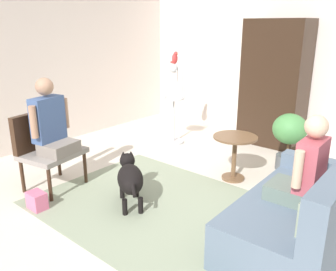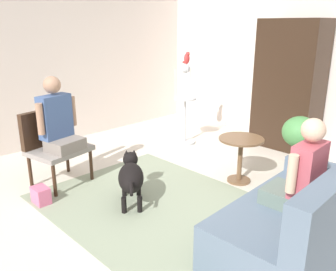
{
  "view_description": "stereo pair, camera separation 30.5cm",
  "coord_description": "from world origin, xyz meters",
  "px_view_note": "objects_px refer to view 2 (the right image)",
  "views": [
    {
      "loc": [
        2.32,
        -2.7,
        1.97
      ],
      "look_at": [
        0.02,
        -0.02,
        0.84
      ],
      "focal_mm": 37.6,
      "sensor_mm": 36.0,
      "label": 1
    },
    {
      "loc": [
        2.54,
        -2.49,
        1.97
      ],
      "look_at": [
        0.02,
        -0.02,
        0.84
      ],
      "focal_mm": 37.6,
      "sensor_mm": 36.0,
      "label": 2
    }
  ],
  "objects_px": {
    "person_on_armchair": "(58,120)",
    "parrot": "(187,58)",
    "bird_cage_stand": "(185,106)",
    "armchair": "(53,140)",
    "armoire_cabinet": "(289,86)",
    "potted_plant": "(299,138)",
    "person_on_couch": "(301,174)",
    "round_end_table": "(241,151)",
    "handbag": "(41,195)",
    "couch": "(302,220)",
    "dog": "(131,176)"
  },
  "relations": [
    {
      "from": "person_on_armchair",
      "to": "parrot",
      "type": "distance_m",
      "value": 2.38
    },
    {
      "from": "couch",
      "to": "person_on_couch",
      "type": "distance_m",
      "value": 0.44
    },
    {
      "from": "armchair",
      "to": "handbag",
      "type": "bearing_deg",
      "value": -43.42
    },
    {
      "from": "armchair",
      "to": "handbag",
      "type": "height_order",
      "value": "armchair"
    },
    {
      "from": "armchair",
      "to": "dog",
      "type": "distance_m",
      "value": 1.22
    },
    {
      "from": "person_on_couch",
      "to": "potted_plant",
      "type": "distance_m",
      "value": 1.83
    },
    {
      "from": "armchair",
      "to": "armoire_cabinet",
      "type": "xyz_separation_m",
      "value": [
        1.39,
        3.38,
        0.46
      ]
    },
    {
      "from": "couch",
      "to": "handbag",
      "type": "height_order",
      "value": "couch"
    },
    {
      "from": "person_on_armchair",
      "to": "parrot",
      "type": "xyz_separation_m",
      "value": [
        0.0,
        2.3,
        0.59
      ]
    },
    {
      "from": "person_on_couch",
      "to": "person_on_armchair",
      "type": "height_order",
      "value": "person_on_armchair"
    },
    {
      "from": "armchair",
      "to": "dog",
      "type": "xyz_separation_m",
      "value": [
        1.14,
        0.34,
        -0.23
      ]
    },
    {
      "from": "person_on_couch",
      "to": "parrot",
      "type": "relative_size",
      "value": 4.14
    },
    {
      "from": "dog",
      "to": "person_on_armchair",
      "type": "bearing_deg",
      "value": -162.78
    },
    {
      "from": "handbag",
      "to": "parrot",
      "type": "bearing_deg",
      "value": 96.22
    },
    {
      "from": "bird_cage_stand",
      "to": "parrot",
      "type": "height_order",
      "value": "parrot"
    },
    {
      "from": "couch",
      "to": "person_on_couch",
      "type": "relative_size",
      "value": 2.15
    },
    {
      "from": "round_end_table",
      "to": "armchair",
      "type": "bearing_deg",
      "value": -134.86
    },
    {
      "from": "round_end_table",
      "to": "armoire_cabinet",
      "type": "height_order",
      "value": "armoire_cabinet"
    },
    {
      "from": "armchair",
      "to": "parrot",
      "type": "bearing_deg",
      "value": 86.53
    },
    {
      "from": "person_on_armchair",
      "to": "dog",
      "type": "xyz_separation_m",
      "value": [
        1.01,
        0.31,
        -0.52
      ]
    },
    {
      "from": "potted_plant",
      "to": "armoire_cabinet",
      "type": "relative_size",
      "value": 0.39
    },
    {
      "from": "person_on_couch",
      "to": "bird_cage_stand",
      "type": "height_order",
      "value": "bird_cage_stand"
    },
    {
      "from": "round_end_table",
      "to": "armoire_cabinet",
      "type": "bearing_deg",
      "value": 99.66
    },
    {
      "from": "dog",
      "to": "parrot",
      "type": "height_order",
      "value": "parrot"
    },
    {
      "from": "person_on_couch",
      "to": "handbag",
      "type": "relative_size",
      "value": 3.73
    },
    {
      "from": "person_on_couch",
      "to": "parrot",
      "type": "bearing_deg",
      "value": 151.09
    },
    {
      "from": "couch",
      "to": "armoire_cabinet",
      "type": "bearing_deg",
      "value": 120.92
    },
    {
      "from": "person_on_armchair",
      "to": "potted_plant",
      "type": "height_order",
      "value": "person_on_armchair"
    },
    {
      "from": "bird_cage_stand",
      "to": "armoire_cabinet",
      "type": "distance_m",
      "value": 1.69
    },
    {
      "from": "couch",
      "to": "armchair",
      "type": "height_order",
      "value": "armchair"
    },
    {
      "from": "couch",
      "to": "bird_cage_stand",
      "type": "relative_size",
      "value": 1.3
    },
    {
      "from": "couch",
      "to": "dog",
      "type": "distance_m",
      "value": 1.84
    },
    {
      "from": "round_end_table",
      "to": "dog",
      "type": "xyz_separation_m",
      "value": [
        -0.54,
        -1.35,
        -0.09
      ]
    },
    {
      "from": "armoire_cabinet",
      "to": "handbag",
      "type": "bearing_deg",
      "value": -104.09
    },
    {
      "from": "potted_plant",
      "to": "handbag",
      "type": "relative_size",
      "value": 3.68
    },
    {
      "from": "potted_plant",
      "to": "armchair",
      "type": "bearing_deg",
      "value": -130.21
    },
    {
      "from": "dog",
      "to": "person_on_couch",
      "type": "bearing_deg",
      "value": 15.79
    },
    {
      "from": "armoire_cabinet",
      "to": "handbag",
      "type": "relative_size",
      "value": 9.35
    },
    {
      "from": "couch",
      "to": "parrot",
      "type": "height_order",
      "value": "parrot"
    },
    {
      "from": "round_end_table",
      "to": "potted_plant",
      "type": "height_order",
      "value": "potted_plant"
    },
    {
      "from": "armoire_cabinet",
      "to": "bird_cage_stand",
      "type": "bearing_deg",
      "value": -140.45
    },
    {
      "from": "person_on_couch",
      "to": "couch",
      "type": "bearing_deg",
      "value": 24.12
    },
    {
      "from": "couch",
      "to": "armchair",
      "type": "bearing_deg",
      "value": -163.81
    },
    {
      "from": "parrot",
      "to": "potted_plant",
      "type": "bearing_deg",
      "value": 3.87
    },
    {
      "from": "person_on_couch",
      "to": "dog",
      "type": "xyz_separation_m",
      "value": [
        -1.72,
        -0.49,
        -0.42
      ]
    },
    {
      "from": "armchair",
      "to": "bird_cage_stand",
      "type": "height_order",
      "value": "bird_cage_stand"
    },
    {
      "from": "armchair",
      "to": "round_end_table",
      "type": "xyz_separation_m",
      "value": [
        1.68,
        1.69,
        -0.15
      ]
    },
    {
      "from": "potted_plant",
      "to": "armoire_cabinet",
      "type": "bearing_deg",
      "value": 126.7
    },
    {
      "from": "bird_cage_stand",
      "to": "parrot",
      "type": "relative_size",
      "value": 6.83
    },
    {
      "from": "person_on_couch",
      "to": "armoire_cabinet",
      "type": "relative_size",
      "value": 0.4
    }
  ]
}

